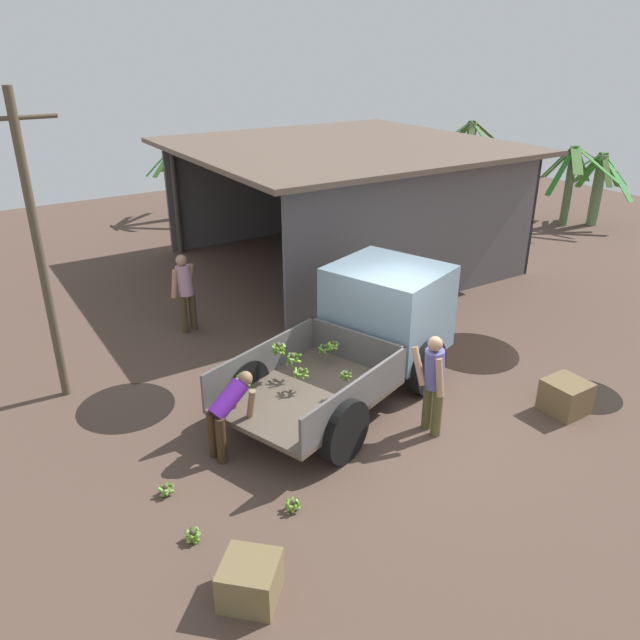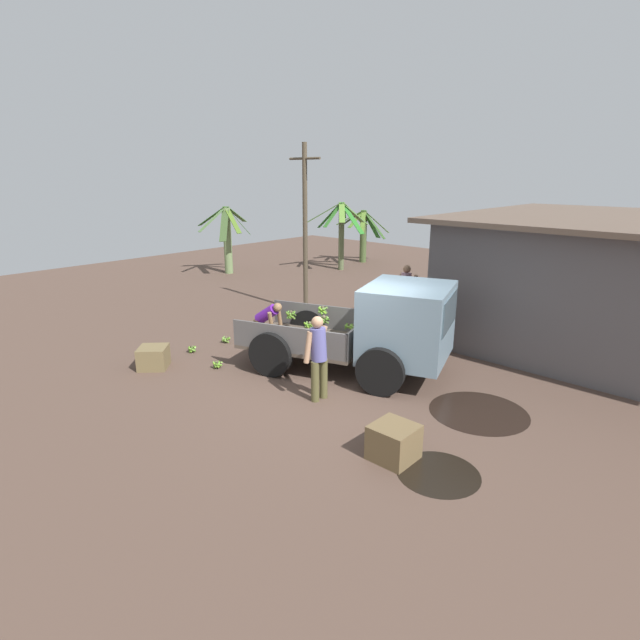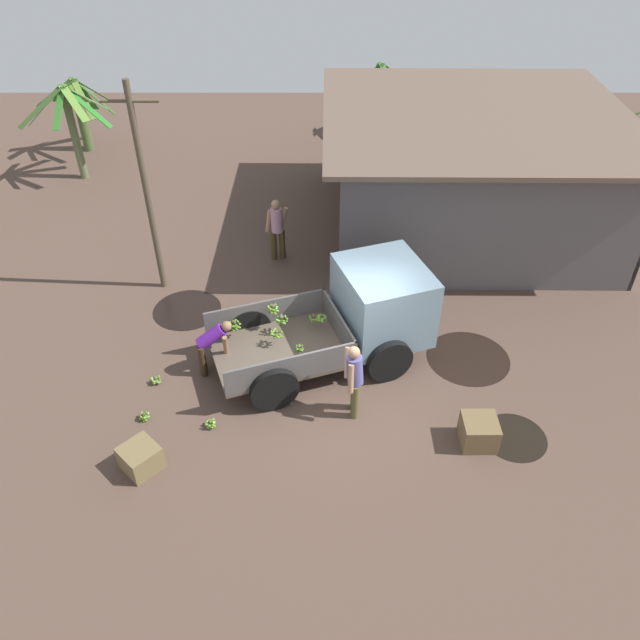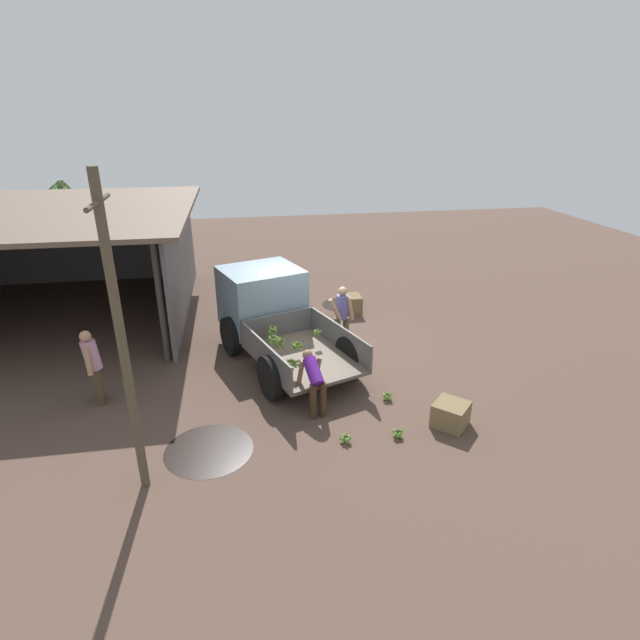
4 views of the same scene
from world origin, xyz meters
name	(u,v)px [view 3 (image 3 of 4)]	position (x,y,z in m)	size (l,w,h in m)	color
ground	(346,382)	(0.00, 0.00, 0.00)	(36.00, 36.00, 0.00)	brown
mud_patch_0	(514,437)	(3.11, -1.49, 0.00)	(1.22, 1.22, 0.01)	black
mud_patch_1	(187,310)	(-3.71, 2.47, 0.00)	(1.61, 1.61, 0.01)	black
mud_patch_2	(468,358)	(2.66, 0.74, 0.00)	(1.79, 1.79, 0.01)	black
cargo_truck	(364,310)	(0.39, 1.01, 1.10)	(4.85, 3.29, 2.03)	brown
warehouse_shed	(492,143)	(4.07, 6.70, 2.38)	(8.13, 7.73, 3.20)	#585355
utility_pole	(146,189)	(-4.45, 3.47, 2.65)	(1.21, 0.14, 5.07)	brown
banana_palm_0	(80,112)	(-8.77, 11.87, 1.37)	(2.52, 2.34, 2.49)	#485C30
banana_palm_2	(379,95)	(1.60, 13.42, 1.42)	(1.99, 2.66, 2.54)	#5C743E
banana_palm_4	(72,126)	(-8.26, 9.64, 1.73)	(2.53, 2.51, 2.98)	#596641
person_foreground_visitor	(354,378)	(0.10, -0.84, 0.92)	(0.37, 0.69, 1.67)	brown
person_worker_loading	(211,343)	(-2.77, 0.37, 0.74)	(0.78, 0.58, 1.24)	#392717
person_bystander_near_shed	(277,227)	(-1.65, 4.78, 0.92)	(0.62, 0.44, 1.67)	#483921
banana_bunch_on_ground_0	(210,424)	(-2.63, -1.24, 0.10)	(0.22, 0.22, 0.18)	brown
banana_bunch_on_ground_1	(156,380)	(-3.91, -0.04, 0.10)	(0.24, 0.23, 0.18)	brown
banana_bunch_on_ground_2	(144,416)	(-3.94, -1.04, 0.10)	(0.22, 0.22, 0.18)	#433C2B
wooden_crate_0	(140,458)	(-3.72, -2.18, 0.24)	(0.62, 0.62, 0.49)	brown
wooden_crate_1	(479,432)	(2.39, -1.60, 0.28)	(0.64, 0.64, 0.55)	brown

